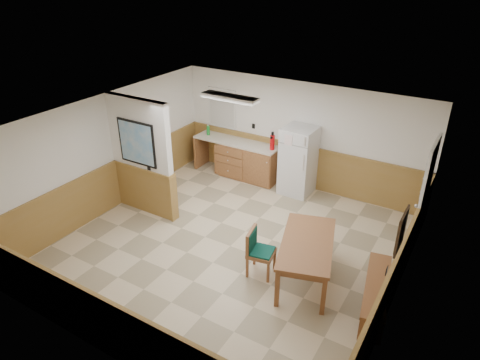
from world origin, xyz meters
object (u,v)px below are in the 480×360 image
Objects in this scene: refrigerator at (298,161)px; dining_chair at (257,248)px; soap_bottle at (208,130)px; dining_bench at (376,289)px; dining_table at (307,247)px; fire_extinguisher at (272,142)px.

dining_chair is at bearing -77.54° from refrigerator.
dining_bench is at bearing -29.27° from soap_bottle.
dining_bench is at bearing -20.00° from dining_table.
dining_chair is at bearing -71.15° from fire_extinguisher.
dining_chair is (-1.99, -0.22, 0.15)m from dining_bench.
refrigerator is 3.09m from dining_table.
soap_bottle is at bearing 140.17° from dining_bench.
fire_extinguisher reaches higher than dining_bench.
dining_chair is at bearing 175.67° from dining_bench.
refrigerator is at bearing -1.18° from soap_bottle.
dining_chair is (0.61, -3.03, -0.30)m from refrigerator.
refrigerator reaches higher than fire_extinguisher.
dining_bench is (1.20, -0.06, -0.31)m from dining_table.
dining_chair reaches higher than dining_bench.
dining_table is 3.51m from fire_extinguisher.
dining_chair is 1.96× the size of fire_extinguisher.
refrigerator reaches higher than soap_bottle.
soap_bottle is at bearing 125.23° from dining_chair.
fire_extinguisher is at bearing 109.95° from dining_table.
refrigerator is 1.86× the size of dining_chair.
refrigerator reaches higher than dining_bench.
soap_bottle reaches higher than dining_table.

